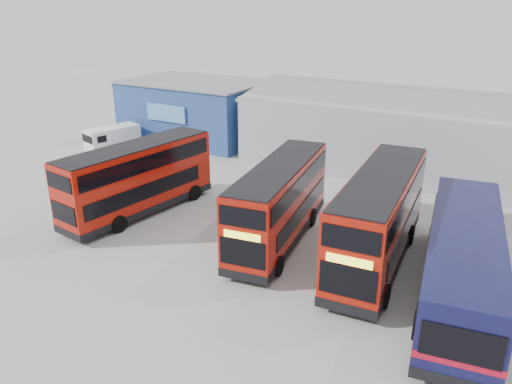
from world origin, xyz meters
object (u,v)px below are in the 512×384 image
at_px(double_decker_centre, 279,204).
at_px(double_decker_left, 138,180).
at_px(office_block, 196,109).
at_px(maintenance_shed, 457,136).
at_px(double_decker_right, 378,220).
at_px(panel_van, 112,137).
at_px(single_decker_blue, 462,264).

bearing_deg(double_decker_centre, double_decker_left, 177.05).
height_order(office_block, maintenance_shed, maintenance_shed).
xyz_separation_m(double_decker_right, panel_van, (-24.92, 7.57, -1.14)).
relative_size(double_decker_right, single_decker_blue, 0.86).
distance_m(office_block, double_decker_left, 17.32).
height_order(single_decker_blue, panel_van, single_decker_blue).
distance_m(double_decker_left, single_decker_blue, 17.89).
bearing_deg(maintenance_shed, single_decker_blue, -79.43).
xyz_separation_m(double_decker_left, single_decker_blue, (17.88, -0.11, -0.43)).
xyz_separation_m(double_decker_left, double_decker_centre, (8.78, 0.91, -0.00)).
bearing_deg(double_decker_left, double_decker_right, -167.97).
xyz_separation_m(double_decker_right, single_decker_blue, (4.00, -1.32, -0.58)).
distance_m(office_block, single_decker_blue, 29.83).
bearing_deg(maintenance_shed, double_decker_centre, -109.07).
xyz_separation_m(office_block, double_decker_centre, (16.22, -14.72, -0.50)).
relative_size(double_decker_centre, panel_van, 2.13).
bearing_deg(double_decker_right, maintenance_shed, 82.62).
relative_size(maintenance_shed, single_decker_blue, 2.44).
bearing_deg(double_decker_centre, maintenance_shed, 62.05).
bearing_deg(office_block, double_decker_centre, -42.24).
relative_size(office_block, double_decker_right, 1.15).
height_order(double_decker_centre, single_decker_blue, double_decker_centre).
distance_m(maintenance_shed, double_decker_centre, 17.71).
xyz_separation_m(double_decker_centre, double_decker_right, (5.10, 0.30, 0.15)).
bearing_deg(double_decker_right, double_decker_centre, 178.39).
distance_m(office_block, panel_van, 7.89).
bearing_deg(maintenance_shed, panel_van, -160.91).
xyz_separation_m(double_decker_left, double_decker_right, (13.88, 1.21, 0.15)).
height_order(double_decker_left, double_decker_centre, double_decker_left).
distance_m(maintenance_shed, panel_van, 27.14).
height_order(double_decker_left, single_decker_blue, double_decker_left).
height_order(office_block, panel_van, office_block).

